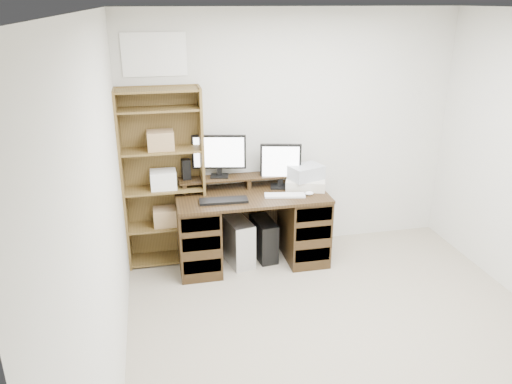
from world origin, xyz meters
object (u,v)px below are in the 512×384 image
object	(u,v)px
monitor_small	(281,164)
tower_black	(264,239)
tower_silver	(237,241)
printer	(305,183)
desk	(252,227)
bookshelf	(163,177)
monitor_wide	(219,154)

from	to	relation	value
monitor_small	tower_black	xyz separation A→B (m)	(-0.19, -0.08, -0.79)
tower_silver	printer	bearing A→B (deg)	-8.82
desk	bookshelf	bearing A→B (deg)	165.94
monitor_small	tower_silver	distance (m)	0.90
desk	monitor_small	distance (m)	0.71
monitor_small	bookshelf	distance (m)	1.19
monitor_small	tower_silver	bearing A→B (deg)	-152.90
desk	bookshelf	world-z (taller)	bookshelf
tower_silver	tower_black	world-z (taller)	tower_silver
tower_black	monitor_small	bearing A→B (deg)	16.80
tower_black	bookshelf	distance (m)	1.23
monitor_wide	bookshelf	distance (m)	0.60
monitor_wide	monitor_small	bearing A→B (deg)	0.64
monitor_small	printer	xyz separation A→B (m)	(0.25, -0.08, -0.20)
desk	monitor_wide	bearing A→B (deg)	137.66
tower_black	tower_silver	bearing A→B (deg)	-179.39
monitor_small	tower_black	distance (m)	0.81
printer	tower_silver	world-z (taller)	printer
printer	tower_black	bearing A→B (deg)	-161.60
tower_silver	desk	bearing A→B (deg)	-18.55
printer	desk	bearing A→B (deg)	-156.25
tower_black	bookshelf	bearing A→B (deg)	164.37
desk	printer	world-z (taller)	printer
bookshelf	monitor_small	bearing A→B (deg)	-3.79
monitor_wide	printer	bearing A→B (deg)	-1.41
printer	bookshelf	bearing A→B (deg)	-167.93
monitor_wide	printer	world-z (taller)	monitor_wide
monitor_wide	tower_silver	world-z (taller)	monitor_wide
tower_silver	tower_black	distance (m)	0.29
monitor_wide	tower_silver	bearing A→B (deg)	-48.70
desk	printer	distance (m)	0.71
tower_black	monitor_wide	bearing A→B (deg)	147.93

